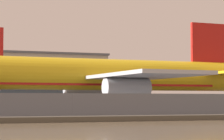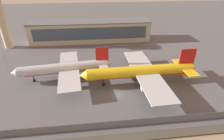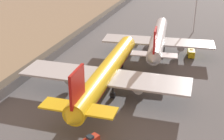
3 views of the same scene
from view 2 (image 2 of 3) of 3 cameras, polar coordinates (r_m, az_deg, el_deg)
ground_plane at (r=68.26m, az=1.93°, el=-8.11°), size 500.00×500.00×0.00m
shoreline_seawall at (r=53.40m, az=5.30°, el=-21.15°), size 320.00×3.00×0.50m
perimeter_fence at (r=55.54m, az=4.41°, el=-16.91°), size 280.00×0.10×2.66m
cargo_jet_yellow at (r=73.46m, az=9.88°, el=-0.48°), size 50.20×42.95×14.55m
passenger_jet_silver at (r=78.48m, az=-14.86°, el=0.62°), size 43.33×37.09×13.48m
baggage_tug at (r=86.82m, az=22.33°, el=-1.09°), size 3.58×2.78×1.80m
ops_van at (r=90.19m, az=-14.33°, el=1.76°), size 5.46×2.88×2.48m
terminal_building at (r=123.27m, az=-6.95°, el=12.55°), size 80.11×16.07×13.52m
apron_light_mast_apron_west at (r=93.21m, az=-32.78°, el=6.40°), size 3.20×0.40×22.45m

